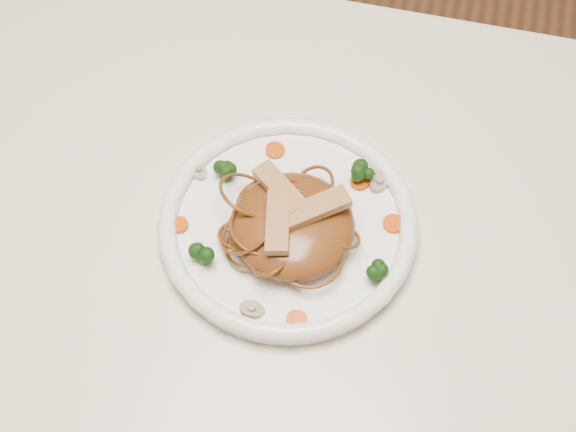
# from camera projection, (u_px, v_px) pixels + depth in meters

# --- Properties ---
(table) EXTENTS (1.20, 0.80, 0.75)m
(table) POSITION_uv_depth(u_px,v_px,m) (248.00, 291.00, 0.90)
(table) COLOR beige
(table) RESTS_ON ground
(plate) EXTENTS (0.35, 0.35, 0.02)m
(plate) POSITION_uv_depth(u_px,v_px,m) (288.00, 227.00, 0.82)
(plate) COLOR white
(plate) RESTS_ON table
(noodle_mound) EXTENTS (0.17, 0.17, 0.04)m
(noodle_mound) POSITION_uv_depth(u_px,v_px,m) (292.00, 225.00, 0.79)
(noodle_mound) COLOR brown
(noodle_mound) RESTS_ON plate
(chicken_a) EXTENTS (0.07, 0.06, 0.01)m
(chicken_a) POSITION_uv_depth(u_px,v_px,m) (315.00, 208.00, 0.77)
(chicken_a) COLOR tan
(chicken_a) RESTS_ON noodle_mound
(chicken_b) EXTENTS (0.07, 0.06, 0.01)m
(chicken_b) POSITION_uv_depth(u_px,v_px,m) (280.00, 188.00, 0.78)
(chicken_b) COLOR tan
(chicken_b) RESTS_ON noodle_mound
(chicken_c) EXTENTS (0.04, 0.07, 0.01)m
(chicken_c) POSITION_uv_depth(u_px,v_px,m) (278.00, 222.00, 0.76)
(chicken_c) COLOR tan
(chicken_c) RESTS_ON noodle_mound
(broccoli_0) EXTENTS (0.03, 0.03, 0.03)m
(broccoli_0) POSITION_uv_depth(u_px,v_px,m) (362.00, 173.00, 0.83)
(broccoli_0) COLOR #13390B
(broccoli_0) RESTS_ON plate
(broccoli_1) EXTENTS (0.03, 0.03, 0.03)m
(broccoli_1) POSITION_uv_depth(u_px,v_px,m) (224.00, 169.00, 0.83)
(broccoli_1) COLOR #13390B
(broccoli_1) RESTS_ON plate
(broccoli_2) EXTENTS (0.03, 0.03, 0.03)m
(broccoli_2) POSITION_uv_depth(u_px,v_px,m) (203.00, 253.00, 0.78)
(broccoli_2) COLOR #13390B
(broccoli_2) RESTS_ON plate
(broccoli_3) EXTENTS (0.03, 0.03, 0.03)m
(broccoli_3) POSITION_uv_depth(u_px,v_px,m) (376.00, 270.00, 0.77)
(broccoli_3) COLOR #13390B
(broccoli_3) RESTS_ON plate
(carrot_0) EXTENTS (0.03, 0.03, 0.00)m
(carrot_0) POSITION_uv_depth(u_px,v_px,m) (360.00, 182.00, 0.84)
(carrot_0) COLOR #DA5607
(carrot_0) RESTS_ON plate
(carrot_1) EXTENTS (0.02, 0.02, 0.00)m
(carrot_1) POSITION_uv_depth(u_px,v_px,m) (179.00, 225.00, 0.81)
(carrot_1) COLOR #DA5607
(carrot_1) RESTS_ON plate
(carrot_2) EXTENTS (0.03, 0.03, 0.00)m
(carrot_2) POSITION_uv_depth(u_px,v_px,m) (393.00, 224.00, 0.81)
(carrot_2) COLOR #DA5607
(carrot_2) RESTS_ON plate
(carrot_3) EXTENTS (0.03, 0.03, 0.00)m
(carrot_3) POSITION_uv_depth(u_px,v_px,m) (275.00, 150.00, 0.86)
(carrot_3) COLOR #DA5607
(carrot_3) RESTS_ON plate
(carrot_4) EXTENTS (0.03, 0.03, 0.00)m
(carrot_4) POSITION_uv_depth(u_px,v_px,m) (297.00, 320.00, 0.75)
(carrot_4) COLOR #DA5607
(carrot_4) RESTS_ON plate
(mushroom_0) EXTENTS (0.03, 0.03, 0.01)m
(mushroom_0) POSITION_uv_depth(u_px,v_px,m) (252.00, 310.00, 0.76)
(mushroom_0) COLOR #BCAB8D
(mushroom_0) RESTS_ON plate
(mushroom_1) EXTENTS (0.04, 0.04, 0.01)m
(mushroom_1) POSITION_uv_depth(u_px,v_px,m) (379.00, 183.00, 0.84)
(mushroom_1) COLOR #BCAB8D
(mushroom_1) RESTS_ON plate
(mushroom_2) EXTENTS (0.03, 0.03, 0.01)m
(mushroom_2) POSITION_uv_depth(u_px,v_px,m) (199.00, 172.00, 0.85)
(mushroom_2) COLOR #BCAB8D
(mushroom_2) RESTS_ON plate
(mushroom_3) EXTENTS (0.02, 0.02, 0.01)m
(mushroom_3) POSITION_uv_depth(u_px,v_px,m) (373.00, 175.00, 0.85)
(mushroom_3) COLOR #BCAB8D
(mushroom_3) RESTS_ON plate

